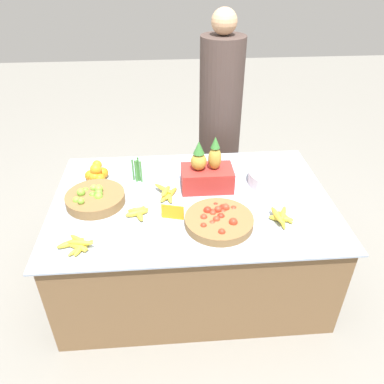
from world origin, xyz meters
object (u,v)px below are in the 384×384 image
object	(u,v)px
metal_bowl	(275,177)
tomato_basket	(219,220)
vendor_person	(220,122)
price_sign	(173,212)
produce_crate	(207,173)
lime_bowl	(95,198)

from	to	relation	value
metal_bowl	tomato_basket	bearing A→B (deg)	-136.71
tomato_basket	vendor_person	size ratio (longest dim) A/B	0.24
tomato_basket	price_sign	bearing A→B (deg)	164.48
produce_crate	price_sign	bearing A→B (deg)	-126.33
tomato_basket	price_sign	size ratio (longest dim) A/B	3.01
price_sign	vendor_person	bearing A→B (deg)	84.59
tomato_basket	vendor_person	bearing A→B (deg)	81.89
lime_bowl	vendor_person	distance (m)	1.37
produce_crate	vendor_person	size ratio (longest dim) A/B	0.22
lime_bowl	metal_bowl	world-z (taller)	lime_bowl
lime_bowl	produce_crate	bearing A→B (deg)	9.94
tomato_basket	produce_crate	xyz separation A→B (m)	(-0.03, 0.39, 0.08)
produce_crate	vendor_person	world-z (taller)	vendor_person
tomato_basket	vendor_person	distance (m)	1.29
tomato_basket	produce_crate	size ratio (longest dim) A/B	1.08
metal_bowl	vendor_person	distance (m)	0.90
metal_bowl	vendor_person	size ratio (longest dim) A/B	0.22
metal_bowl	produce_crate	xyz separation A→B (m)	(-0.47, -0.02, 0.06)
lime_bowl	metal_bowl	size ratio (longest dim) A/B	1.00
price_sign	vendor_person	xyz separation A→B (m)	(0.44, 1.20, 0.03)
lime_bowl	tomato_basket	bearing A→B (deg)	-19.88
price_sign	metal_bowl	bearing A→B (deg)	40.74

